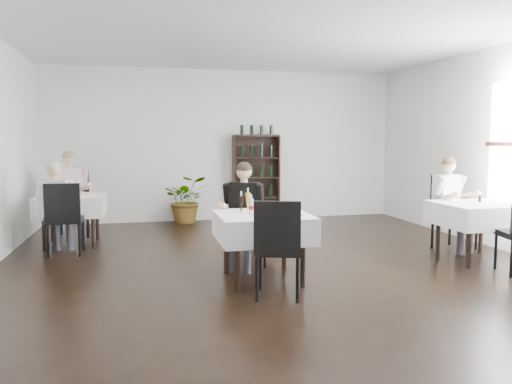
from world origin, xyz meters
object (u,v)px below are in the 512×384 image
(potted_tree, at_px, (187,199))
(wine_shelf, at_px, (256,178))
(main_table, at_px, (263,227))
(diner_main, at_px, (243,207))

(potted_tree, bearing_deg, wine_shelf, 4.63)
(wine_shelf, relative_size, main_table, 1.70)
(wine_shelf, bearing_deg, main_table, -101.78)
(wine_shelf, height_order, main_table, wine_shelf)
(main_table, relative_size, diner_main, 0.77)
(potted_tree, bearing_deg, diner_main, -83.64)
(potted_tree, height_order, diner_main, diner_main)
(potted_tree, bearing_deg, main_table, -83.04)
(main_table, distance_m, diner_main, 0.62)
(wine_shelf, xyz_separation_m, main_table, (-0.90, -4.31, -0.23))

